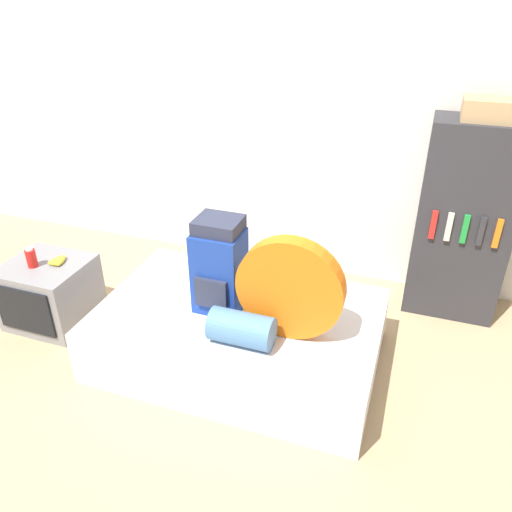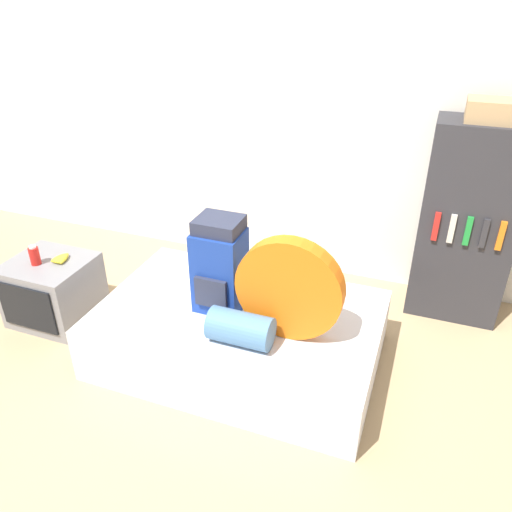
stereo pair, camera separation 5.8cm
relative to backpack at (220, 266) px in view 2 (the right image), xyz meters
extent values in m
plane|color=tan|center=(-0.09, -0.48, -0.72)|extent=(16.00, 16.00, 0.00)
cube|color=white|center=(-0.09, 1.42, 0.58)|extent=(8.00, 0.05, 2.60)
cube|color=silver|center=(0.14, -0.01, -0.52)|extent=(1.89, 1.23, 0.40)
cube|color=navy|center=(0.00, 0.00, -0.04)|extent=(0.31, 0.27, 0.57)
cube|color=#282D42|center=(0.00, 0.02, 0.29)|extent=(0.29, 0.25, 0.09)
cube|color=#282D42|center=(0.00, -0.15, -0.12)|extent=(0.22, 0.03, 0.20)
cylinder|color=orange|center=(0.52, -0.13, 0.02)|extent=(0.67, 0.12, 0.67)
cylinder|color=teal|center=(0.27, -0.32, -0.21)|extent=(0.40, 0.21, 0.21)
cube|color=gray|center=(-1.40, -0.07, -0.47)|extent=(0.60, 0.55, 0.50)
cube|color=black|center=(-1.40, -0.35, -0.45)|extent=(0.48, 0.02, 0.36)
cylinder|color=red|center=(-1.45, -0.12, -0.15)|extent=(0.07, 0.07, 0.14)
cylinder|color=white|center=(-1.45, -0.12, -0.07)|extent=(0.05, 0.05, 0.02)
ellipsoid|color=yellow|center=(-1.33, -0.01, -0.19)|extent=(0.08, 0.15, 0.04)
ellipsoid|color=yellow|center=(-1.32, -0.01, -0.19)|extent=(0.06, 0.15, 0.04)
ellipsoid|color=yellow|center=(-1.31, -0.01, -0.19)|extent=(0.04, 0.15, 0.04)
ellipsoid|color=yellow|center=(-1.30, -0.01, -0.19)|extent=(0.06, 0.15, 0.04)
ellipsoid|color=yellow|center=(-1.29, -0.01, -0.19)|extent=(0.08, 0.15, 0.04)
cube|color=#2D2D33|center=(1.52, 1.14, 0.05)|extent=(0.68, 0.40, 1.53)
cube|color=red|center=(1.30, 0.93, 0.09)|extent=(0.04, 0.02, 0.22)
cube|color=beige|center=(1.41, 0.93, 0.09)|extent=(0.04, 0.02, 0.22)
cube|color=#1E8E38|center=(1.52, 0.93, 0.09)|extent=(0.04, 0.02, 0.22)
cube|color=#2D2D33|center=(1.63, 0.93, 0.09)|extent=(0.04, 0.02, 0.22)
cube|color=orange|center=(1.73, 0.93, 0.09)|extent=(0.04, 0.02, 0.22)
cube|color=tan|center=(1.54, 1.13, 0.89)|extent=(0.38, 0.27, 0.15)
camera|label=1|loc=(1.16, -2.59, 1.66)|focal=35.00mm
camera|label=2|loc=(1.22, -2.57, 1.66)|focal=35.00mm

